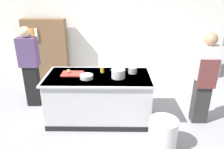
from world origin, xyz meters
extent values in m
plane|color=gray|center=(0.00, 0.00, 0.00)|extent=(10.00, 10.00, 0.00)
cube|color=white|center=(0.00, 2.10, 1.50)|extent=(6.40, 0.12, 3.00)
cube|color=#B7BABF|center=(0.00, 0.00, 0.45)|extent=(1.90, 0.90, 0.90)
cube|color=#B7BABF|center=(0.00, 0.00, 0.89)|extent=(1.98, 0.98, 0.03)
cube|color=black|center=(0.00, -0.46, 0.05)|extent=(1.90, 0.01, 0.10)
cube|color=red|center=(-0.50, 0.08, 0.91)|extent=(0.40, 0.28, 0.02)
sphere|color=tan|center=(-0.57, 0.10, 0.96)|extent=(0.07, 0.07, 0.07)
cylinder|color=#B7BABF|center=(0.37, -0.07, 0.98)|extent=(0.25, 0.25, 0.16)
cube|color=black|center=(0.23, -0.07, 1.04)|extent=(0.04, 0.02, 0.01)
cube|color=black|center=(0.50, -0.07, 1.04)|extent=(0.04, 0.02, 0.01)
cylinder|color=#99999E|center=(0.64, 0.15, 0.96)|extent=(0.16, 0.16, 0.12)
cube|color=black|center=(0.55, 0.15, 1.00)|extent=(0.04, 0.02, 0.01)
cube|color=black|center=(0.74, 0.15, 1.00)|extent=(0.04, 0.02, 0.01)
cylinder|color=#B7BABF|center=(-0.20, -0.12, 0.94)|extent=(0.24, 0.24, 0.07)
cylinder|color=yellow|center=(0.06, 0.18, 0.95)|extent=(0.07, 0.07, 0.10)
cylinder|color=silver|center=(1.07, -0.85, 0.26)|extent=(0.45, 0.45, 0.52)
cube|color=#2E2E2E|center=(1.92, -0.08, 0.45)|extent=(0.28, 0.20, 0.90)
cube|color=silver|center=(1.92, -0.08, 1.20)|extent=(0.38, 0.24, 0.60)
sphere|color=#A87A5B|center=(1.92, -0.08, 1.61)|extent=(0.22, 0.22, 0.22)
cube|color=brown|center=(1.92, -0.20, 1.02)|extent=(0.34, 0.02, 0.54)
cube|color=black|center=(-1.47, 0.52, 0.45)|extent=(0.28, 0.20, 0.90)
cube|color=#4E3963|center=(-1.47, 0.52, 1.20)|extent=(0.38, 0.24, 0.60)
sphere|color=#D3AA8C|center=(-1.47, 0.52, 1.61)|extent=(0.22, 0.22, 0.22)
cube|color=brown|center=(-1.50, 1.80, 0.85)|extent=(1.10, 0.28, 1.70)
cube|color=brown|center=(-1.94, 1.64, 1.34)|extent=(0.07, 0.03, 0.32)
cube|color=#3351B7|center=(-1.85, 1.64, 1.32)|extent=(0.09, 0.03, 0.28)
cube|color=orange|center=(-1.75, 1.64, 1.34)|extent=(0.08, 0.03, 0.30)
cube|color=white|center=(-1.66, 1.64, 1.34)|extent=(0.07, 0.03, 0.31)
camera|label=1|loc=(0.30, -3.67, 2.41)|focal=34.52mm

